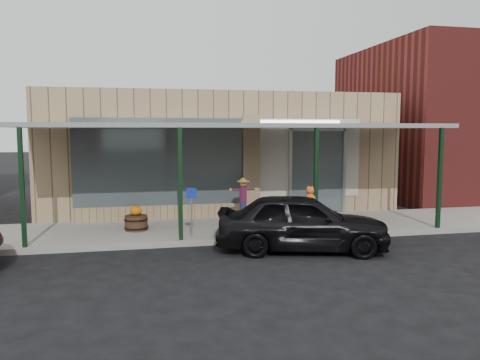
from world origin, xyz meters
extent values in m
plane|color=black|center=(0.00, 0.00, 0.00)|extent=(120.00, 120.00, 0.00)
cube|color=gray|center=(0.00, 3.60, 0.07)|extent=(40.00, 3.20, 0.15)
cube|color=#99865E|center=(0.00, 8.20, 2.10)|extent=(12.00, 6.00, 4.20)
cube|color=#4B575B|center=(-2.20, 5.05, 1.90)|extent=(5.20, 0.06, 2.80)
cube|color=#4B575B|center=(3.00, 5.18, 1.50)|extent=(1.80, 0.06, 2.80)
cube|color=#99865E|center=(0.70, 5.10, 1.70)|extent=(0.55, 0.30, 3.40)
cube|color=#99865E|center=(-2.20, 5.10, 0.35)|extent=(5.20, 0.30, 0.50)
cube|color=#B2B09D|center=(0.00, 5.17, 2.00)|extent=(9.00, 0.02, 2.60)
cube|color=white|center=(0.00, 5.14, 3.20)|extent=(7.50, 0.03, 0.10)
cube|color=gray|center=(0.00, 3.60, 3.05)|extent=(12.00, 3.00, 0.12)
cube|color=black|center=(-5.50, 2.15, 1.55)|extent=(0.10, 0.10, 2.95)
cube|color=black|center=(-1.80, 2.15, 1.55)|extent=(0.10, 0.10, 2.95)
cube|color=black|center=(1.80, 2.15, 1.55)|extent=(0.10, 0.10, 2.95)
cube|color=black|center=(5.50, 2.15, 1.55)|extent=(0.10, 0.10, 2.95)
cylinder|color=#432C1B|center=(0.18, 3.86, 0.33)|extent=(0.56, 0.56, 0.36)
cylinder|color=navy|center=(0.18, 3.86, 0.64)|extent=(0.20, 0.20, 0.27)
cylinder|color=maroon|center=(0.18, 3.86, 1.02)|extent=(0.22, 0.22, 0.49)
sphere|color=gold|center=(0.18, 3.86, 1.36)|extent=(0.20, 0.20, 0.20)
cone|color=gold|center=(0.18, 3.86, 1.47)|extent=(0.32, 0.32, 0.12)
cylinder|color=#432C1B|center=(-2.93, 3.56, 0.36)|extent=(0.64, 0.64, 0.42)
ellipsoid|color=#E0570E|center=(-2.93, 3.56, 0.70)|extent=(0.33, 0.33, 0.27)
cylinder|color=#4C471E|center=(-2.93, 3.56, 0.86)|extent=(0.04, 0.04, 0.06)
cylinder|color=gray|center=(-1.50, 2.40, 0.66)|extent=(0.04, 0.04, 1.03)
cube|color=#172CAD|center=(-1.50, 2.40, 1.31)|extent=(0.26, 0.09, 0.27)
imported|color=black|center=(1.04, 1.07, 0.70)|extent=(4.42, 2.64, 1.41)
ellipsoid|color=orange|center=(1.56, 1.91, 1.09)|extent=(0.29, 0.24, 0.37)
sphere|color=orange|center=(1.56, 1.94, 1.35)|extent=(0.21, 0.21, 0.21)
cylinder|color=#1A7527|center=(1.56, 1.91, 1.24)|extent=(0.14, 0.14, 0.02)
camera|label=1|loc=(-2.71, -9.56, 2.90)|focal=35.00mm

